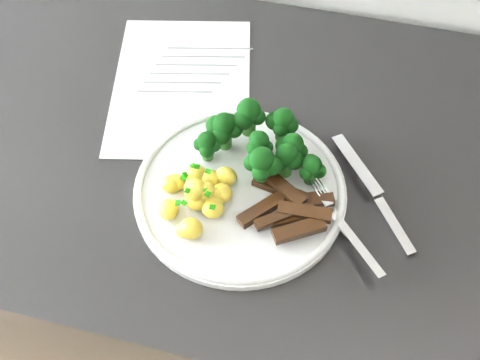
{
  "coord_description": "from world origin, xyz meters",
  "views": [
    {
      "loc": [
        0.08,
        1.18,
        1.55
      ],
      "look_at": [
        -0.02,
        1.58,
        0.97
      ],
      "focal_mm": 42.34,
      "sensor_mm": 36.0,
      "label": 1
    }
  ],
  "objects_px": {
    "beef_strips": "(290,208)",
    "knife": "(382,206)",
    "recipe_paper": "(182,84)",
    "broccoli": "(261,141)",
    "fork": "(345,227)",
    "counter": "(200,278)",
    "potatoes": "(200,195)",
    "plate": "(240,190)"
  },
  "relations": [
    {
      "from": "beef_strips",
      "to": "counter",
      "type": "bearing_deg",
      "value": 150.77
    },
    {
      "from": "counter",
      "to": "fork",
      "type": "relative_size",
      "value": 18.66
    },
    {
      "from": "counter",
      "to": "fork",
      "type": "distance_m",
      "value": 0.56
    },
    {
      "from": "potatoes",
      "to": "knife",
      "type": "relative_size",
      "value": 0.67
    },
    {
      "from": "fork",
      "to": "knife",
      "type": "relative_size",
      "value": 0.8
    },
    {
      "from": "recipe_paper",
      "to": "knife",
      "type": "relative_size",
      "value": 1.98
    },
    {
      "from": "counter",
      "to": "recipe_paper",
      "type": "distance_m",
      "value": 0.48
    },
    {
      "from": "recipe_paper",
      "to": "fork",
      "type": "height_order",
      "value": "fork"
    },
    {
      "from": "fork",
      "to": "potatoes",
      "type": "bearing_deg",
      "value": -179.0
    },
    {
      "from": "counter",
      "to": "broccoli",
      "type": "bearing_deg",
      "value": -10.87
    },
    {
      "from": "potatoes",
      "to": "fork",
      "type": "bearing_deg",
      "value": 1.0
    },
    {
      "from": "recipe_paper",
      "to": "potatoes",
      "type": "relative_size",
      "value": 2.94
    },
    {
      "from": "recipe_paper",
      "to": "beef_strips",
      "type": "xyz_separation_m",
      "value": [
        0.2,
        -0.19,
        0.02
      ]
    },
    {
      "from": "recipe_paper",
      "to": "beef_strips",
      "type": "height_order",
      "value": "beef_strips"
    },
    {
      "from": "counter",
      "to": "broccoli",
      "type": "distance_m",
      "value": 0.53
    },
    {
      "from": "counter",
      "to": "plate",
      "type": "height_order",
      "value": "plate"
    },
    {
      "from": "counter",
      "to": "recipe_paper",
      "type": "relative_size",
      "value": 7.56
    },
    {
      "from": "recipe_paper",
      "to": "beef_strips",
      "type": "distance_m",
      "value": 0.28
    },
    {
      "from": "plate",
      "to": "knife",
      "type": "xyz_separation_m",
      "value": [
        0.18,
        0.02,
        0.0
      ]
    },
    {
      "from": "broccoli",
      "to": "knife",
      "type": "height_order",
      "value": "broccoli"
    },
    {
      "from": "potatoes",
      "to": "fork",
      "type": "distance_m",
      "value": 0.18
    },
    {
      "from": "counter",
      "to": "plate",
      "type": "distance_m",
      "value": 0.49
    },
    {
      "from": "recipe_paper",
      "to": "fork",
      "type": "distance_m",
      "value": 0.34
    },
    {
      "from": "potatoes",
      "to": "beef_strips",
      "type": "relative_size",
      "value": 0.96
    },
    {
      "from": "broccoli",
      "to": "fork",
      "type": "distance_m",
      "value": 0.15
    },
    {
      "from": "counter",
      "to": "beef_strips",
      "type": "height_order",
      "value": "beef_strips"
    },
    {
      "from": "plate",
      "to": "fork",
      "type": "height_order",
      "value": "fork"
    },
    {
      "from": "potatoes",
      "to": "plate",
      "type": "bearing_deg",
      "value": 35.56
    },
    {
      "from": "potatoes",
      "to": "fork",
      "type": "height_order",
      "value": "potatoes"
    },
    {
      "from": "plate",
      "to": "potatoes",
      "type": "relative_size",
      "value": 2.48
    },
    {
      "from": "recipe_paper",
      "to": "plate",
      "type": "distance_m",
      "value": 0.22
    },
    {
      "from": "beef_strips",
      "to": "fork",
      "type": "bearing_deg",
      "value": -7.08
    },
    {
      "from": "beef_strips",
      "to": "knife",
      "type": "height_order",
      "value": "beef_strips"
    },
    {
      "from": "broccoli",
      "to": "beef_strips",
      "type": "xyz_separation_m",
      "value": [
        0.06,
        -0.08,
        -0.03
      ]
    },
    {
      "from": "counter",
      "to": "beef_strips",
      "type": "relative_size",
      "value": 21.25
    },
    {
      "from": "counter",
      "to": "beef_strips",
      "type": "distance_m",
      "value": 0.53
    },
    {
      "from": "beef_strips",
      "to": "knife",
      "type": "relative_size",
      "value": 0.7
    },
    {
      "from": "recipe_paper",
      "to": "fork",
      "type": "xyz_separation_m",
      "value": [
        0.28,
        -0.2,
        0.02
      ]
    },
    {
      "from": "beef_strips",
      "to": "knife",
      "type": "distance_m",
      "value": 0.12
    },
    {
      "from": "plate",
      "to": "beef_strips",
      "type": "xyz_separation_m",
      "value": [
        0.07,
        -0.02,
        0.01
      ]
    },
    {
      "from": "recipe_paper",
      "to": "counter",
      "type": "bearing_deg",
      "value": -72.69
    },
    {
      "from": "counter",
      "to": "recipe_paper",
      "type": "height_order",
      "value": "recipe_paper"
    }
  ]
}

